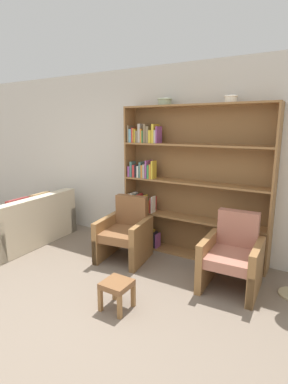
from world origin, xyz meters
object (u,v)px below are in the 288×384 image
(footstool, at_px, (117,288))
(armchair_leather, at_px, (125,233))
(bookshelf, at_px, (180,184))
(bowl_brass, at_px, (165,101))
(bowl_sage, at_px, (231,99))
(couch, at_px, (24,225))
(armchair_cushioned, at_px, (232,256))

(footstool, bearing_deg, armchair_leather, 120.74)
(bookshelf, distance_m, armchair_leather, 1.07)
(bowl_brass, bearing_deg, bowl_sage, 0.00)
(couch, height_order, armchair_cushioned, armchair_cushioned)
(bowl_sage, distance_m, couch, 3.71)
(bowl_brass, bearing_deg, couch, -155.94)
(couch, height_order, footstool, couch)
(couch, bearing_deg, bookshelf, -71.81)
(bookshelf, bearing_deg, couch, -157.90)
(armchair_leather, relative_size, footstool, 2.86)
(footstool, bearing_deg, bookshelf, 92.45)
(bowl_brass, relative_size, armchair_cushioned, 0.24)
(couch, bearing_deg, armchair_cushioned, -87.91)
(bowl_sage, relative_size, armchair_leather, 0.19)
(bowl_sage, distance_m, armchair_cushioned, 1.95)
(bowl_brass, xyz_separation_m, couch, (-2.10, -0.94, -1.93))
(bookshelf, xyz_separation_m, bowl_brass, (-0.26, -0.02, 1.17))
(bowl_brass, xyz_separation_m, bowl_sage, (0.94, 0.00, -0.00))
(armchair_cushioned, bearing_deg, bowl_brass, -27.72)
(footstool, bearing_deg, bowl_brass, 101.46)
(bowl_sage, xyz_separation_m, footstool, (-0.60, -1.66, -1.98))
(bookshelf, xyz_separation_m, armchair_leather, (-0.57, -0.61, -0.67))
(armchair_leather, bearing_deg, couch, 2.49)
(bowl_sage, bearing_deg, bowl_brass, 180.00)
(bookshelf, height_order, bowl_sage, bowl_sage)
(armchair_leather, bearing_deg, bowl_brass, -125.70)
(bookshelf, bearing_deg, bowl_sage, -1.96)
(bowl_brass, relative_size, footstool, 0.69)
(armchair_leather, distance_m, footstool, 1.26)
(armchair_leather, height_order, footstool, armchair_leather)
(bowl_sage, bearing_deg, footstool, -109.87)
(bowl_brass, relative_size, bowl_sage, 1.25)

